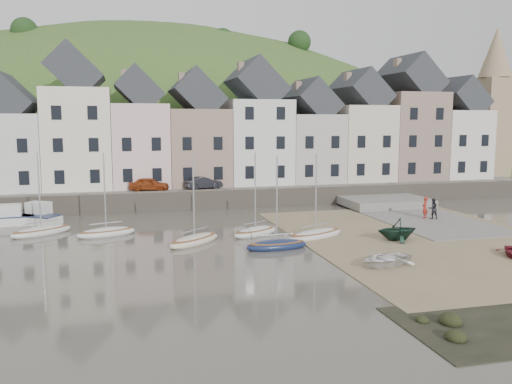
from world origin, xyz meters
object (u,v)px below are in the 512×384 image
object	(u,v)px
person_red	(425,208)
car_left	(149,184)
rowboat_white	(385,259)
person_dark	(433,209)
car_right	(203,183)
rowboat_green	(397,229)
sailboat_0	(41,231)

from	to	relation	value
person_red	car_left	size ratio (longest dim) A/B	0.48
rowboat_white	person_dark	bearing A→B (deg)	120.39
person_red	person_dark	size ratio (longest dim) A/B	1.06
car_left	person_dark	bearing A→B (deg)	-104.87
car_right	rowboat_green	bearing A→B (deg)	-165.38
sailboat_0	person_red	bearing A→B (deg)	-3.14
sailboat_0	rowboat_green	xyz separation A→B (m)	(24.52, -8.44, 0.58)
person_dark	car_left	distance (m)	26.31
person_dark	car_left	world-z (taller)	car_left
rowboat_white	person_dark	xyz separation A→B (m)	(10.83, 12.13, 0.57)
rowboat_green	rowboat_white	bearing A→B (deg)	-36.74
rowboat_green	car_right	xyz separation A→B (m)	(-10.69, 19.34, 1.37)
rowboat_white	car_left	xyz separation A→B (m)	(-12.02, 25.11, 1.83)
sailboat_0	person_dark	world-z (taller)	sailboat_0
car_left	rowboat_white	bearing A→B (deg)	-139.69
rowboat_white	person_dark	distance (m)	16.27
rowboat_white	car_left	bearing A→B (deg)	-172.26
person_red	car_right	distance (m)	21.20
person_dark	car_left	xyz separation A→B (m)	(-22.85, 12.98, 1.26)
person_dark	car_right	world-z (taller)	car_right
sailboat_0	rowboat_white	bearing A→B (deg)	-34.66
car_right	car_left	bearing A→B (deg)	75.69
sailboat_0	person_dark	size ratio (longest dim) A/B	3.62
rowboat_white	person_dark	world-z (taller)	person_dark
rowboat_green	person_red	bearing A→B (deg)	134.57
rowboat_green	person_red	xyz separation A→B (m)	(6.33, 6.75, 0.20)
person_red	rowboat_white	bearing A→B (deg)	10.65
car_left	person_red	bearing A→B (deg)	-104.70
rowboat_green	car_left	bearing A→B (deg)	-142.65
person_red	rowboat_green	bearing A→B (deg)	6.91
rowboat_white	car_right	bearing A→B (deg)	177.14
person_dark	car_right	bearing A→B (deg)	-27.23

